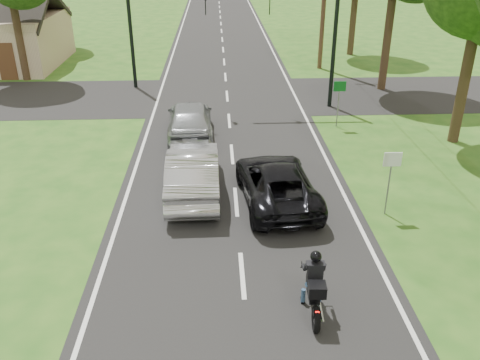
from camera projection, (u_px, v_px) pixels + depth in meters
name	position (u px, v px, depth m)	size (l,w,h in m)	color
ground	(242.00, 275.00, 13.28)	(140.00, 140.00, 0.00)	#255618
road	(230.00, 136.00, 22.23)	(8.00, 100.00, 0.01)	black
cross_road	(227.00, 96.00, 27.61)	(60.00, 7.00, 0.01)	black
motorcycle_rider	(314.00, 289.00, 11.71)	(0.55, 1.94, 1.67)	black
dark_suv	(276.00, 182.00, 16.61)	(2.24, 4.87, 1.35)	black
silver_sedan	(193.00, 172.00, 17.08)	(1.69, 4.86, 1.60)	silver
silver_suv	(190.00, 119.00, 21.81)	(1.90, 4.73, 1.61)	#9CA0A4
traffic_signal	(297.00, 23.00, 24.13)	(6.38, 0.44, 6.00)	black
signal_pole_far	(131.00, 34.00, 27.86)	(0.20, 0.20, 6.00)	black
sign_white	(391.00, 168.00, 15.44)	(0.55, 0.07, 2.12)	slate
sign_green	(339.00, 93.00, 22.62)	(0.55, 0.07, 2.12)	slate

